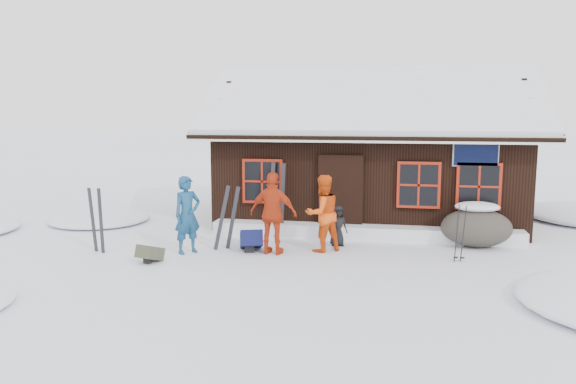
# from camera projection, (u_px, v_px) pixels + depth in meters

# --- Properties ---
(ground) EXTENTS (120.00, 120.00, 0.00)m
(ground) POSITION_uv_depth(u_px,v_px,m) (287.00, 259.00, 11.98)
(ground) COLOR white
(ground) RESTS_ON ground
(mountain_hut) EXTENTS (8.90, 6.09, 4.42)m
(mountain_hut) POSITION_uv_depth(u_px,v_px,m) (369.00, 165.00, 16.32)
(mountain_hut) COLOR black
(mountain_hut) RESTS_ON ground
(snow_drift) EXTENTS (7.60, 0.60, 0.35)m
(snow_drift) POSITION_uv_depth(u_px,v_px,m) (363.00, 232.00, 13.87)
(snow_drift) COLOR white
(snow_drift) RESTS_ON ground
(snow_mounds) EXTENTS (20.60, 13.20, 0.48)m
(snow_mounds) POSITION_uv_depth(u_px,v_px,m) (369.00, 242.00, 13.50)
(snow_mounds) COLOR white
(snow_mounds) RESTS_ON ground
(skier_teal) EXTENTS (0.73, 0.74, 1.72)m
(skier_teal) POSITION_uv_depth(u_px,v_px,m) (187.00, 215.00, 12.39)
(skier_teal) COLOR navy
(skier_teal) RESTS_ON ground
(skier_orange_left) EXTENTS (1.07, 1.03, 1.73)m
(skier_orange_left) POSITION_uv_depth(u_px,v_px,m) (323.00, 213.00, 12.56)
(skier_orange_left) COLOR #E64E10
(skier_orange_left) RESTS_ON ground
(skier_orange_right) EXTENTS (1.12, 0.60, 1.83)m
(skier_orange_right) POSITION_uv_depth(u_px,v_px,m) (273.00, 213.00, 12.29)
(skier_orange_right) COLOR red
(skier_orange_right) RESTS_ON ground
(skier_crouched) EXTENTS (0.55, 0.50, 0.95)m
(skier_crouched) POSITION_uv_depth(u_px,v_px,m) (338.00, 226.00, 13.09)
(skier_crouched) COLOR black
(skier_crouched) RESTS_ON ground
(boulder) EXTENTS (1.61, 1.21, 0.94)m
(boulder) POSITION_uv_depth(u_px,v_px,m) (476.00, 226.00, 13.04)
(boulder) COLOR #453F37
(boulder) RESTS_ON ground
(ski_pair_left) EXTENTS (0.64, 0.21, 1.52)m
(ski_pair_left) POSITION_uv_depth(u_px,v_px,m) (227.00, 218.00, 12.73)
(ski_pair_left) COLOR black
(ski_pair_left) RESTS_ON ground
(ski_pair_mid) EXTENTS (0.41, 0.16, 1.50)m
(ski_pair_mid) POSITION_uv_depth(u_px,v_px,m) (97.00, 221.00, 12.50)
(ski_pair_mid) COLOR black
(ski_pair_mid) RESTS_ON ground
(ski_pair_right) EXTENTS (0.52, 0.20, 1.91)m
(ski_pair_right) POSITION_uv_depth(u_px,v_px,m) (277.00, 200.00, 14.11)
(ski_pair_right) COLOR black
(ski_pair_right) RESTS_ON ground
(ski_poles) EXTENTS (0.22, 0.11, 1.24)m
(ski_poles) POSITION_uv_depth(u_px,v_px,m) (460.00, 234.00, 11.73)
(ski_poles) COLOR black
(ski_poles) RESTS_ON ground
(backpack_blue) EXTENTS (0.66, 0.77, 0.36)m
(backpack_blue) POSITION_uv_depth(u_px,v_px,m) (251.00, 243.00, 12.70)
(backpack_blue) COLOR #0F1341
(backpack_blue) RESTS_ON ground
(backpack_olive) EXTENTS (0.50, 0.58, 0.27)m
(backpack_olive) POSITION_uv_depth(u_px,v_px,m) (150.00, 256.00, 11.73)
(backpack_olive) COLOR #3E402E
(backpack_olive) RESTS_ON ground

